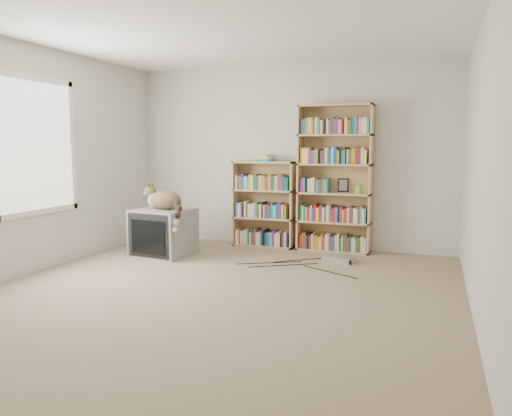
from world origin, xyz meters
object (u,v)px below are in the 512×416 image
(crt_tv, at_px, (164,232))
(cat, at_px, (167,203))
(bookcase_tall, at_px, (335,183))
(bookcase_short, at_px, (265,208))
(dvd_player, at_px, (339,259))

(crt_tv, bearing_deg, cat, -26.14)
(cat, height_order, bookcase_tall, bookcase_tall)
(bookcase_short, bearing_deg, crt_tv, -135.98)
(cat, height_order, bookcase_short, bookcase_short)
(crt_tv, relative_size, bookcase_short, 0.64)
(bookcase_tall, relative_size, bookcase_short, 1.63)
(cat, bearing_deg, bookcase_tall, 28.26)
(crt_tv, xyz_separation_m, bookcase_tall, (2.01, 1.00, 0.62))
(cat, distance_m, bookcase_tall, 2.21)
(bookcase_short, distance_m, dvd_player, 1.42)
(bookcase_short, bearing_deg, bookcase_tall, 0.00)
(crt_tv, relative_size, cat, 1.18)
(dvd_player, bearing_deg, bookcase_short, 164.23)
(cat, height_order, dvd_player, cat)
(cat, bearing_deg, dvd_player, 10.70)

